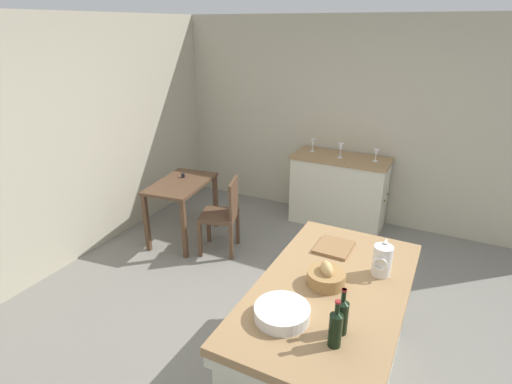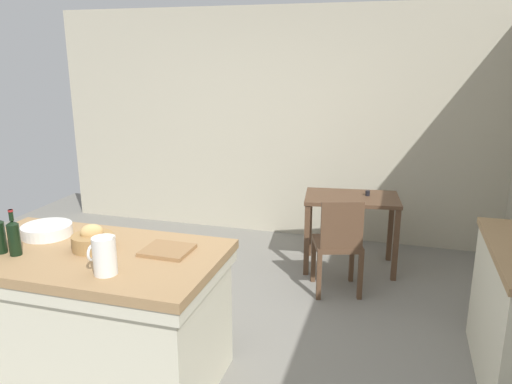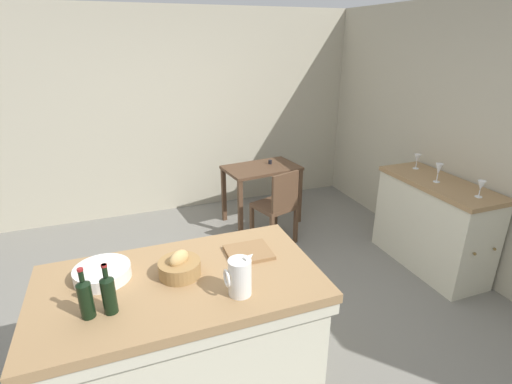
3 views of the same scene
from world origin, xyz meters
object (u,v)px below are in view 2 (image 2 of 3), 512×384
object	(u,v)px
writing_desk	(351,208)
wash_bowl	(47,230)
wine_bottle_dark	(14,237)
wooden_chair	(338,243)
cutting_board	(167,250)
island_table	(93,311)
pitcher	(104,255)
bread_basket	(92,240)

from	to	relation	value
writing_desk	wash_bowl	size ratio (longest dim) A/B	2.94
wine_bottle_dark	writing_desk	bearing A→B (deg)	53.72
wooden_chair	wine_bottle_dark	bearing A→B (deg)	-133.69
wooden_chair	cutting_board	distance (m)	1.81
island_table	cutting_board	world-z (taller)	cutting_board
island_table	wine_bottle_dark	size ratio (longest dim) A/B	5.80
wash_bowl	wine_bottle_dark	bearing A→B (deg)	-83.19
island_table	pitcher	xyz separation A→B (m)	(0.29, -0.25, 0.52)
cutting_board	pitcher	bearing A→B (deg)	-116.03
wooden_chair	wash_bowl	distance (m)	2.37
bread_basket	wine_bottle_dark	size ratio (longest dim) A/B	0.88
bread_basket	island_table	bearing A→B (deg)	-104.96
wooden_chair	cutting_board	bearing A→B (deg)	-119.89
writing_desk	cutting_board	distance (m)	2.35
island_table	cutting_board	distance (m)	0.65
wash_bowl	writing_desk	bearing A→B (deg)	48.96
bread_basket	cutting_board	size ratio (longest dim) A/B	0.88
wash_bowl	cutting_board	size ratio (longest dim) A/B	1.14
pitcher	cutting_board	world-z (taller)	pitcher
pitcher	wine_bottle_dark	bearing A→B (deg)	172.68
wash_bowl	cutting_board	xyz separation A→B (m)	(0.91, -0.04, -0.03)
writing_desk	wash_bowl	world-z (taller)	wash_bowl
island_table	wine_bottle_dark	distance (m)	0.67
pitcher	island_table	bearing A→B (deg)	139.01
writing_desk	wooden_chair	distance (m)	0.63
writing_desk	cutting_board	size ratio (longest dim) A/B	3.34
island_table	wash_bowl	world-z (taller)	wash_bowl
island_table	wine_bottle_dark	xyz separation A→B (m)	(-0.38, -0.17, 0.53)
writing_desk	wine_bottle_dark	xyz separation A→B (m)	(-1.79, -2.44, 0.39)
bread_basket	wooden_chair	bearing A→B (deg)	50.13
writing_desk	wooden_chair	xyz separation A→B (m)	(-0.04, -0.61, -0.14)
wash_bowl	bread_basket	world-z (taller)	bread_basket
wine_bottle_dark	island_table	bearing A→B (deg)	23.56
writing_desk	wooden_chair	world-z (taller)	wooden_chair
pitcher	wooden_chair	bearing A→B (deg)	60.86
island_table	writing_desk	world-z (taller)	island_table
island_table	wash_bowl	distance (m)	0.64
cutting_board	writing_desk	bearing A→B (deg)	66.67
wooden_chair	wash_bowl	size ratio (longest dim) A/B	2.71
island_table	bread_basket	xyz separation A→B (m)	(0.01, 0.04, 0.47)
cutting_board	wash_bowl	bearing A→B (deg)	177.57
island_table	wooden_chair	distance (m)	2.15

